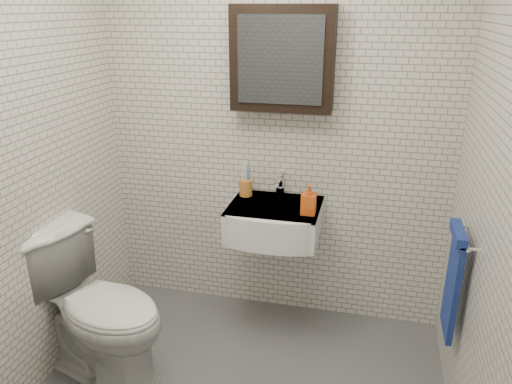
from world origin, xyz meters
TOP-DOWN VIEW (x-y plane):
  - room_shell at (0.00, 0.00)m, footprint 2.22×2.02m
  - washbasin at (0.05, 0.73)m, footprint 0.55×0.50m
  - faucet at (0.05, 0.93)m, footprint 0.06×0.20m
  - mirror_cabinet at (0.05, 0.93)m, footprint 0.60×0.15m
  - towel_rail at (1.04, 0.35)m, footprint 0.09×0.30m
  - toothbrush_cup at (-0.16, 0.90)m, footprint 0.10×0.10m
  - soap_bottle at (0.27, 0.69)m, footprint 0.08×0.09m
  - toilet at (-0.80, 0.08)m, footprint 0.95×0.72m

SIDE VIEW (x-z plane):
  - toilet at x=-0.80m, z-range 0.00..0.86m
  - towel_rail at x=1.04m, z-range 0.43..1.01m
  - washbasin at x=0.05m, z-range 0.66..0.86m
  - toothbrush_cup at x=-0.16m, z-range 0.79..1.02m
  - faucet at x=0.05m, z-range 0.84..0.99m
  - soap_bottle at x=0.27m, z-range 0.85..1.03m
  - room_shell at x=0.00m, z-range 0.21..2.72m
  - mirror_cabinet at x=0.05m, z-range 1.40..2.00m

